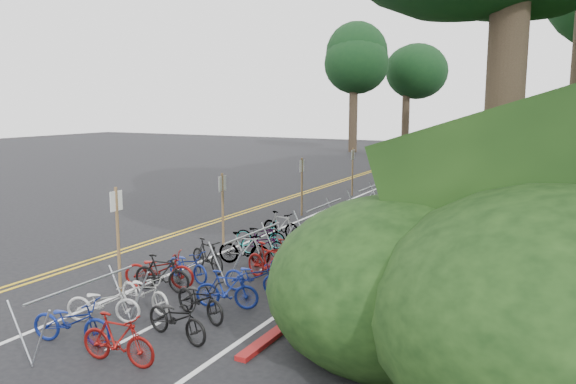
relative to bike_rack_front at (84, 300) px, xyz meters
name	(u,v)px	position (x,y,z in m)	size (l,w,h in m)	color
ground	(98,286)	(-2.42, 2.66, -0.88)	(120.00, 120.00, 0.00)	black
road_markings	(293,219)	(-1.79, 12.76, -0.87)	(7.47, 80.00, 0.01)	gold
red_curb	(425,221)	(3.28, 14.66, -0.83)	(0.25, 28.00, 0.10)	maroon
bike_rack_front	(84,300)	(0.00, 0.00, 0.00)	(1.17, 2.74, 1.23)	#9A9EA7
bike_racks_rest	(371,193)	(0.58, 15.66, -0.02)	(1.14, 23.00, 1.17)	#9A9EA7
signpost_near	(118,234)	(-1.47, 2.49, 0.68)	(0.08, 0.40, 2.75)	brown
signposts_rest	(330,175)	(-1.82, 16.66, 0.55)	(0.08, 18.40, 2.50)	brown
bike_front	(159,270)	(-0.88, 3.30, -0.38)	(1.88, 0.66, 0.99)	maroon
bike_valet	(223,268)	(0.47, 4.28, -0.41)	(3.17, 11.65, 1.05)	navy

